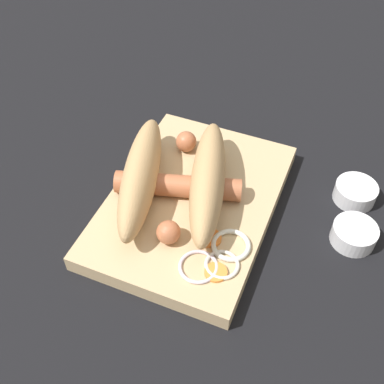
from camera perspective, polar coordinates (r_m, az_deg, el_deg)
ground_plane at (r=0.58m, az=0.00°, el=-2.08°), size 3.00×3.00×0.00m
food_tray at (r=0.58m, az=0.00°, el=-1.39°), size 0.26×0.19×0.02m
bread_roll at (r=0.55m, az=-2.13°, el=1.70°), size 0.22×0.17×0.06m
sausage at (r=0.57m, az=-1.49°, el=1.03°), size 0.17×0.15×0.03m
pickled_veggies at (r=0.51m, az=3.11°, el=-7.56°), size 0.08×0.07×0.01m
condiment_cup_near at (r=0.58m, az=18.61°, el=-4.83°), size 0.05×0.05×0.02m
condiment_cup_far at (r=0.62m, az=18.75°, el=-0.12°), size 0.05×0.05×0.02m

